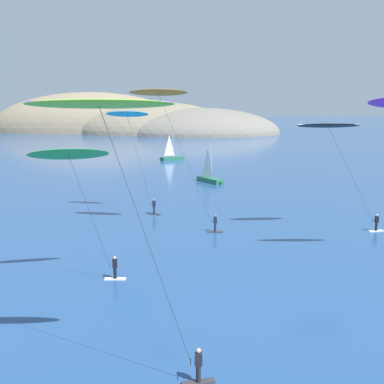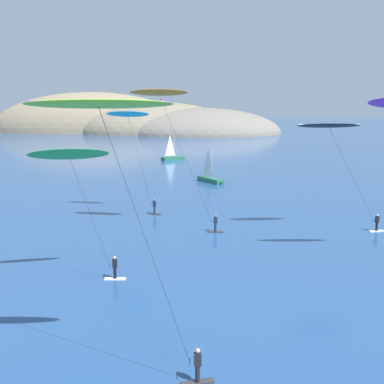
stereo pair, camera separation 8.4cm
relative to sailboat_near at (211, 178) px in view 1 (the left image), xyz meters
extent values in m
ellipsoid|color=slate|center=(0.93, 100.30, -0.64)|extent=(57.02, 41.84, 17.84)
ellipsoid|color=#84755B|center=(-40.06, 111.67, -0.64)|extent=(75.82, 33.89, 28.96)
ellipsoid|color=#7A705B|center=(-15.57, 107.22, -0.64)|extent=(59.94, 42.74, 21.97)
cube|color=#23664C|center=(-0.18, 0.25, -0.29)|extent=(3.96, 4.70, 0.70)
cone|color=#23664C|center=(1.23, -1.69, -0.29)|extent=(1.81, 2.14, 0.67)
cylinder|color=#B2B2B7|center=(0.00, 0.00, 2.56)|extent=(0.12, 0.12, 5.00)
pyramid|color=white|center=(-0.53, 0.73, 2.38)|extent=(1.12, 1.50, 4.25)
cylinder|color=#A5A5AD|center=(-0.53, 0.73, 0.31)|extent=(1.12, 1.50, 0.08)
cube|color=#23664C|center=(-6.67, 26.47, -0.29)|extent=(4.76, 3.85, 0.70)
cone|color=#23664C|center=(-4.68, 27.82, -0.29)|extent=(2.16, 1.76, 0.67)
cylinder|color=#B2B2B7|center=(-6.42, 26.64, 2.56)|extent=(0.12, 0.12, 5.00)
pyramid|color=white|center=(-7.17, 26.14, 2.38)|extent=(1.54, 1.07, 4.25)
cylinder|color=#A5A5AD|center=(-7.17, 26.14, 0.31)|extent=(1.54, 1.07, 0.08)
cube|color=silver|center=(14.50, -26.91, -0.60)|extent=(1.55, 0.71, 0.08)
cylinder|color=black|center=(14.50, -26.91, -0.16)|extent=(0.22, 0.22, 0.80)
cube|color=black|center=(14.50, -26.91, 0.54)|extent=(0.35, 0.22, 0.60)
sphere|color=beige|center=(14.50, -26.91, 0.96)|extent=(0.22, 0.22, 0.22)
cylinder|color=black|center=(14.15, -26.93, 0.42)|extent=(0.07, 0.55, 0.04)
ellipsoid|color=black|center=(9.29, -27.19, 9.46)|extent=(5.90, 1.66, 0.62)
cylinder|color=white|center=(9.29, -27.19, 9.51)|extent=(5.54, 0.46, 0.16)
cylinder|color=#333338|center=(11.72, -27.06, 4.89)|extent=(4.89, 0.29, 8.96)
cube|color=#2D2D33|center=(-0.96, -27.02, -0.60)|extent=(1.52, 0.48, 0.08)
cylinder|color=#192338|center=(-0.96, -27.02, -0.16)|extent=(0.22, 0.22, 0.80)
cube|color=#192338|center=(-0.96, -27.02, 0.54)|extent=(0.37, 0.26, 0.60)
sphere|color=#9E7051|center=(-0.96, -27.02, 0.96)|extent=(0.22, 0.22, 0.22)
cylinder|color=black|center=(-1.31, -26.96, 0.42)|extent=(0.13, 0.55, 0.04)
ellipsoid|color=orange|center=(-6.28, -26.09, 12.43)|extent=(5.69, 2.39, 0.76)
cylinder|color=#0F7FE5|center=(-6.28, -26.09, 12.48)|extent=(5.19, 1.06, 0.16)
cylinder|color=#333338|center=(-3.79, -26.53, 6.38)|extent=(5.00, 0.90, 11.92)
cube|color=#2D2D33|center=(-3.15, -51.68, -0.60)|extent=(1.55, 0.74, 0.08)
cylinder|color=black|center=(-3.15, -51.68, -0.16)|extent=(0.22, 0.22, 0.80)
cube|color=black|center=(-3.15, -51.68, 0.54)|extent=(0.34, 0.20, 0.60)
sphere|color=tan|center=(-3.15, -51.68, 0.96)|extent=(0.22, 0.22, 0.22)
cylinder|color=black|center=(-3.50, -51.68, 0.42)|extent=(0.04, 0.55, 0.04)
ellipsoid|color=#8CD12D|center=(-7.16, -51.70, 11.76)|extent=(6.07, 1.14, 0.54)
cylinder|color=#722DD1|center=(-7.16, -51.70, 11.81)|extent=(5.76, 0.19, 0.16)
cylinder|color=#333338|center=(-5.33, -51.69, 6.04)|extent=(3.68, 0.04, 11.25)
cube|color=silver|center=(-8.73, -39.05, -0.60)|extent=(1.51, 0.43, 0.08)
cylinder|color=black|center=(-8.73, -39.05, -0.16)|extent=(0.22, 0.22, 0.80)
cube|color=black|center=(-8.73, -39.05, 0.54)|extent=(0.37, 0.26, 0.60)
sphere|color=tan|center=(-8.73, -39.05, 0.96)|extent=(0.22, 0.22, 0.22)
cylinder|color=black|center=(-9.08, -39.12, 0.42)|extent=(0.15, 0.55, 0.04)
ellipsoid|color=green|center=(-11.46, -39.58, 8.32)|extent=(5.45, 2.27, 1.00)
cylinder|color=#D660B7|center=(-11.46, -39.58, 8.37)|extent=(4.97, 1.13, 0.16)
cylinder|color=#333338|center=(-10.27, -39.35, 4.32)|extent=(2.41, 0.50, 7.81)
cube|color=#2D2D33|center=(-7.26, -19.79, -0.60)|extent=(1.53, 1.01, 0.08)
cylinder|color=#192338|center=(-7.26, -19.79, -0.16)|extent=(0.22, 0.22, 0.80)
cube|color=#192338|center=(-7.26, -19.79, 0.54)|extent=(0.37, 0.26, 0.60)
sphere|color=#9E7051|center=(-7.26, -19.79, 0.96)|extent=(0.22, 0.22, 0.22)
cylinder|color=black|center=(-7.61, -19.73, 0.42)|extent=(0.13, 0.55, 0.04)
ellipsoid|color=#23B2C6|center=(-10.02, -19.31, 10.24)|extent=(4.85, 2.01, 0.81)
cylinder|color=#DB4C38|center=(-10.02, -19.31, 10.29)|extent=(4.43, 0.93, 0.16)
cylinder|color=#333338|center=(-8.81, -19.52, 5.28)|extent=(2.44, 0.45, 9.73)
camera|label=1|loc=(-3.66, -71.24, 12.03)|focal=45.00mm
camera|label=2|loc=(-3.57, -71.24, 12.03)|focal=45.00mm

